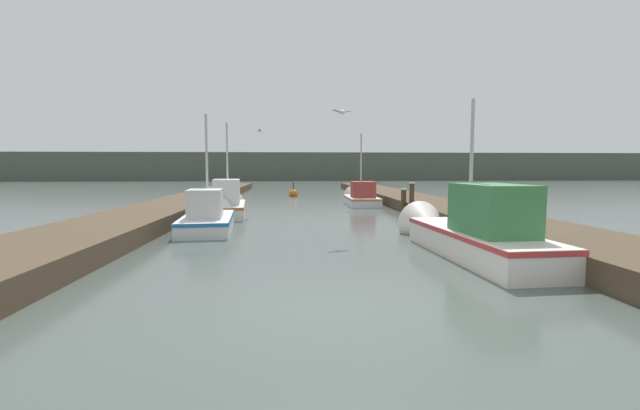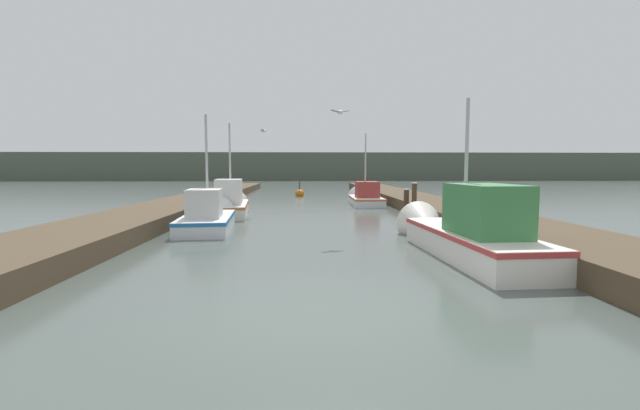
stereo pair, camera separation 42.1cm
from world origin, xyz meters
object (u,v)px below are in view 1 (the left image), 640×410
(mooring_piling_1, at_px, (217,195))
(mooring_piling_2, at_px, (404,201))
(channel_buoy, at_px, (293,194))
(mooring_piling_3, at_px, (412,199))
(mooring_piling_0, at_px, (228,192))
(fishing_boat_2, at_px, (228,204))
(fishing_boat_3, at_px, (360,197))
(fishing_boat_0, at_px, (465,230))
(fishing_boat_1, at_px, (209,217))
(seagull_lead, at_px, (260,131))
(seagull_1, at_px, (342,112))

(mooring_piling_1, xyz_separation_m, mooring_piling_2, (8.70, -5.44, 0.02))
(mooring_piling_1, xyz_separation_m, channel_buoy, (4.11, 6.48, -0.36))
(mooring_piling_3, bearing_deg, mooring_piling_0, 136.22)
(fishing_boat_2, xyz_separation_m, channel_buoy, (2.81, 11.52, -0.29))
(fishing_boat_3, relative_size, mooring_piling_2, 4.29)
(fishing_boat_0, relative_size, fishing_boat_1, 1.29)
(channel_buoy, distance_m, seagull_lead, 11.48)
(channel_buoy, bearing_deg, mooring_piling_1, -122.40)
(mooring_piling_2, distance_m, mooring_piling_3, 0.51)
(mooring_piling_0, bearing_deg, fishing_boat_3, -20.23)
(seagull_1, bearing_deg, seagull_lead, -85.21)
(mooring_piling_0, bearing_deg, fishing_boat_1, -84.85)
(mooring_piling_2, distance_m, seagull_lead, 6.86)
(channel_buoy, height_order, seagull_lead, seagull_lead)
(fishing_boat_2, relative_size, seagull_1, 9.17)
(mooring_piling_3, bearing_deg, seagull_lead, 166.76)
(fishing_boat_1, height_order, channel_buoy, fishing_boat_1)
(fishing_boat_1, bearing_deg, fishing_boat_0, -39.03)
(fishing_boat_2, height_order, mooring_piling_0, fishing_boat_2)
(fishing_boat_0, relative_size, seagull_1, 10.92)
(channel_buoy, bearing_deg, mooring_piling_3, -68.73)
(fishing_boat_2, distance_m, fishing_boat_3, 7.94)
(fishing_boat_3, bearing_deg, seagull_1, -101.14)
(mooring_piling_2, height_order, channel_buoy, mooring_piling_2)
(mooring_piling_0, relative_size, mooring_piling_2, 1.03)
(fishing_boat_0, bearing_deg, fishing_boat_3, 88.16)
(mooring_piling_0, bearing_deg, mooring_piling_3, -43.78)
(mooring_piling_3, xyz_separation_m, seagull_1, (-3.49, -4.90, 2.88))
(mooring_piling_0, relative_size, seagull_lead, 2.03)
(mooring_piling_0, height_order, mooring_piling_3, mooring_piling_3)
(mooring_piling_1, bearing_deg, seagull_1, -63.26)
(mooring_piling_1, height_order, channel_buoy, mooring_piling_1)
(fishing_boat_2, distance_m, mooring_piling_2, 7.40)
(fishing_boat_3, bearing_deg, fishing_boat_0, -87.68)
(fishing_boat_0, height_order, mooring_piling_3, fishing_boat_0)
(fishing_boat_0, bearing_deg, seagull_1, 129.21)
(fishing_boat_0, relative_size, fishing_boat_2, 1.19)
(mooring_piling_2, relative_size, channel_buoy, 0.98)
(mooring_piling_0, xyz_separation_m, mooring_piling_3, (8.70, -8.33, 0.13))
(mooring_piling_0, xyz_separation_m, mooring_piling_2, (8.47, -7.89, -0.01))
(fishing_boat_1, distance_m, mooring_piling_1, 9.16)
(fishing_boat_0, xyz_separation_m, mooring_piling_3, (0.93, 7.70, 0.17))
(fishing_boat_2, bearing_deg, fishing_boat_3, 31.34)
(fishing_boat_3, distance_m, mooring_piling_2, 5.26)
(fishing_boat_0, xyz_separation_m, mooring_piling_1, (-7.99, 13.58, 0.02))
(fishing_boat_0, xyz_separation_m, mooring_piling_2, (0.71, 8.14, 0.03))
(fishing_boat_1, relative_size, seagull_1, 8.44)
(mooring_piling_1, bearing_deg, mooring_piling_0, 84.81)
(fishing_boat_2, xyz_separation_m, mooring_piling_3, (7.61, -0.84, 0.23))
(mooring_piling_3, relative_size, seagull_lead, 2.49)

